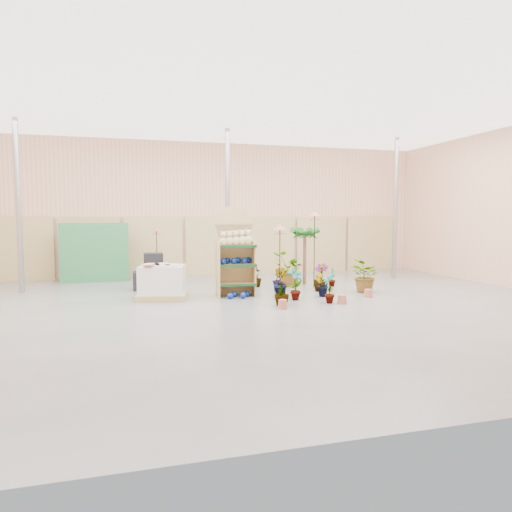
{
  "coord_description": "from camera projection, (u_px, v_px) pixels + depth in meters",
  "views": [
    {
      "loc": [
        -2.73,
        -9.5,
        1.95
      ],
      "look_at": [
        0.3,
        1.5,
        1.0
      ],
      "focal_mm": 32.0,
      "sensor_mm": 36.0,
      "label": 1
    }
  ],
  "objects": [
    {
      "name": "potted_plant_3",
      "position": [
        321.0,
        277.0,
        12.16
      ],
      "size": [
        0.59,
        0.59,
        0.74
      ],
      "primitive_type": "imported",
      "rotation": [
        0.0,
        0.0,
        5.46
      ],
      "color": "#175217",
      "rests_on": "ground"
    },
    {
      "name": "trellis_stock",
      "position": [
        95.0,
        253.0,
        13.92
      ],
      "size": [
        2.0,
        0.3,
        1.8
      ],
      "primitive_type": "cube",
      "color": "#2C723F",
      "rests_on": "ground"
    },
    {
      "name": "potted_plant_1",
      "position": [
        282.0,
        283.0,
        11.18
      ],
      "size": [
        0.51,
        0.47,
        0.74
      ],
      "primitive_type": "imported",
      "rotation": [
        0.0,
        0.0,
        0.44
      ],
      "color": "#175217",
      "rests_on": "ground"
    },
    {
      "name": "pallet_stack",
      "position": [
        162.0,
        282.0,
        10.99
      ],
      "size": [
        1.32,
        1.17,
        0.85
      ],
      "rotation": [
        0.0,
        0.0,
        -0.21
      ],
      "color": "tan",
      "rests_on": "ground"
    },
    {
      "name": "potted_plant_4",
      "position": [
        332.0,
        276.0,
        13.02
      ],
      "size": [
        0.36,
        0.4,
        0.63
      ],
      "primitive_type": "imported",
      "rotation": [
        0.0,
        0.0,
        1.05
      ],
      "color": "#175217",
      "rests_on": "ground"
    },
    {
      "name": "gazing_balls_shelf",
      "position": [
        236.0,
        261.0,
        11.38
      ],
      "size": [
        0.83,
        0.28,
        0.16
      ],
      "color": "navy",
      "rests_on": "display_shelf"
    },
    {
      "name": "bird_table_back",
      "position": [
        156.0,
        231.0,
        14.0
      ],
      "size": [
        0.34,
        0.34,
        1.69
      ],
      "color": "black",
      "rests_on": "ground"
    },
    {
      "name": "offer_sign",
      "position": [
        235.0,
        232.0,
        12.77
      ],
      "size": [
        0.5,
        0.08,
        2.2
      ],
      "color": "gray",
      "rests_on": "ground"
    },
    {
      "name": "potted_plant_10",
      "position": [
        366.0,
        276.0,
        11.96
      ],
      "size": [
        0.72,
        0.82,
        0.88
      ],
      "primitive_type": "imported",
      "rotation": [
        0.0,
        0.0,
        4.68
      ],
      "color": "#175217",
      "rests_on": "ground"
    },
    {
      "name": "room",
      "position": [
        250.0,
        207.0,
        10.7
      ],
      "size": [
        15.2,
        12.1,
        4.7
      ],
      "color": "#5B5B5B",
      "rests_on": "ground"
    },
    {
      "name": "potted_plant_8",
      "position": [
        329.0,
        288.0,
        10.45
      ],
      "size": [
        0.31,
        0.41,
        0.71
      ],
      "primitive_type": "imported",
      "rotation": [
        0.0,
        0.0,
        4.56
      ],
      "color": "#175217",
      "rests_on": "ground"
    },
    {
      "name": "potted_plant_6",
      "position": [
        289.0,
        269.0,
        13.02
      ],
      "size": [
        1.04,
        0.96,
        0.97
      ],
      "primitive_type": "imported",
      "rotation": [
        0.0,
        0.0,
        3.4
      ],
      "color": "#175217",
      "rests_on": "ground"
    },
    {
      "name": "charcoal_planters",
      "position": [
        150.0,
        274.0,
        12.44
      ],
      "size": [
        0.8,
        0.5,
        1.0
      ],
      "color": "black",
      "rests_on": "ground"
    },
    {
      "name": "gazing_balls_floor",
      "position": [
        239.0,
        295.0,
        11.17
      ],
      "size": [
        0.63,
        0.39,
        0.15
      ],
      "color": "navy",
      "rests_on": "ground"
    },
    {
      "name": "potted_plant_7",
      "position": [
        282.0,
        292.0,
        10.16
      ],
      "size": [
        0.41,
        0.41,
        0.61
      ],
      "primitive_type": "imported",
      "rotation": [
        0.0,
        0.0,
        1.78
      ],
      "color": "#175217",
      "rests_on": "ground"
    },
    {
      "name": "potted_plant_0",
      "position": [
        295.0,
        284.0,
        10.82
      ],
      "size": [
        0.49,
        0.41,
        0.79
      ],
      "primitive_type": "imported",
      "rotation": [
        0.0,
        0.0,
        0.36
      ],
      "color": "#175217",
      "rests_on": "ground"
    },
    {
      "name": "teddy_bears",
      "position": [
        237.0,
        239.0,
        11.36
      ],
      "size": [
        0.84,
        0.23,
        0.37
      ],
      "color": "#C5B586",
      "rests_on": "display_shelf"
    },
    {
      "name": "palm",
      "position": [
        305.0,
        233.0,
        13.38
      ],
      "size": [
        0.7,
        0.7,
        1.78
      ],
      "color": "brown",
      "rests_on": "ground"
    },
    {
      "name": "potted_plant_11",
      "position": [
        256.0,
        277.0,
        12.94
      ],
      "size": [
        0.46,
        0.46,
        0.59
      ],
      "primitive_type": "imported",
      "rotation": [
        0.0,
        0.0,
        2.27
      ],
      "color": "#175217",
      "rests_on": "ground"
    },
    {
      "name": "potted_plant_9",
      "position": [
        322.0,
        285.0,
        11.32
      ],
      "size": [
        0.37,
        0.32,
        0.6
      ],
      "primitive_type": "imported",
      "rotation": [
        0.0,
        0.0,
        2.98
      ],
      "color": "#175217",
      "rests_on": "ground"
    },
    {
      "name": "display_shelf",
      "position": [
        235.0,
        254.0,
        11.49
      ],
      "size": [
        1.0,
        0.69,
        2.27
      ],
      "rotation": [
        0.0,
        0.0,
        -0.11
      ],
      "color": "tan",
      "rests_on": "ground"
    },
    {
      "name": "potted_plant_5",
      "position": [
        279.0,
        279.0,
        12.1
      ],
      "size": [
        0.46,
        0.46,
        0.66
      ],
      "primitive_type": "imported",
      "rotation": [
        0.0,
        0.0,
        5.53
      ],
      "color": "#175217",
      "rests_on": "ground"
    },
    {
      "name": "bird_table_right",
      "position": [
        315.0,
        217.0,
        12.56
      ],
      "size": [
        0.34,
        0.34,
        2.14
      ],
      "color": "black",
      "rests_on": "ground"
    },
    {
      "name": "bird_table_front",
      "position": [
        280.0,
        229.0,
        11.3
      ],
      "size": [
        0.34,
        0.34,
        1.8
      ],
      "color": "black",
      "rests_on": "ground"
    }
  ]
}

